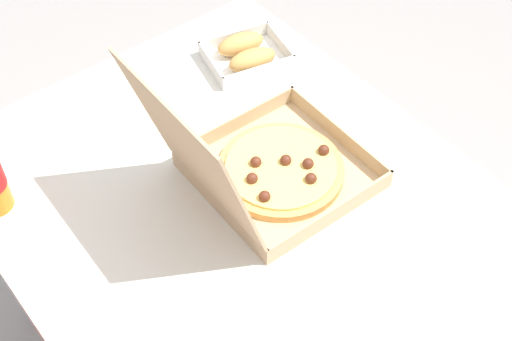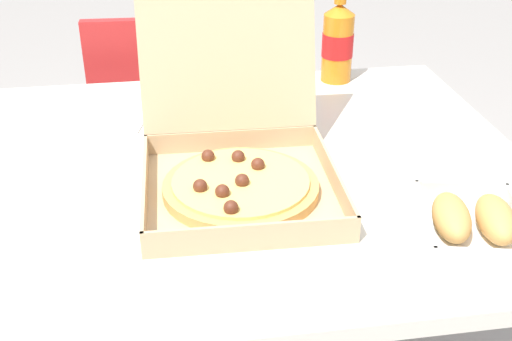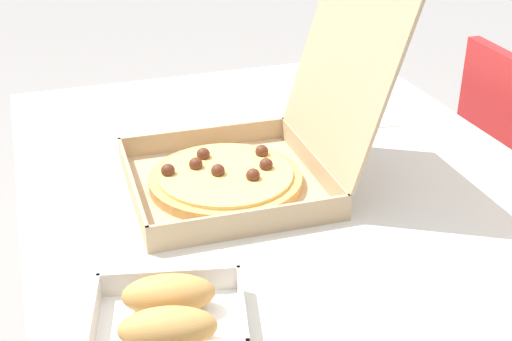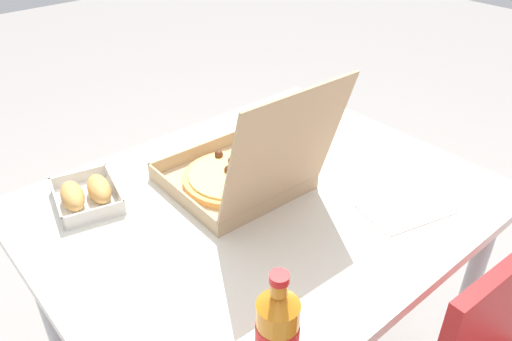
{
  "view_description": "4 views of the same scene",
  "coord_description": "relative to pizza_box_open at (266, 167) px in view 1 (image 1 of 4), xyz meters",
  "views": [
    {
      "loc": [
        -0.7,
        0.53,
        1.82
      ],
      "look_at": [
        0.04,
        -0.07,
        0.73
      ],
      "focal_mm": 49.18,
      "sensor_mm": 36.0,
      "label": 1
    },
    {
      "loc": [
        -0.11,
        -1.05,
        1.29
      ],
      "look_at": [
        0.04,
        -0.1,
        0.75
      ],
      "focal_mm": 45.86,
      "sensor_mm": 36.0,
      "label": 2
    },
    {
      "loc": [
        1.03,
        -0.4,
        1.29
      ],
      "look_at": [
        0.0,
        -0.05,
        0.73
      ],
      "focal_mm": 48.86,
      "sensor_mm": 36.0,
      "label": 3
    },
    {
      "loc": [
        0.69,
        0.78,
        1.47
      ],
      "look_at": [
        -0.04,
        -0.07,
        0.75
      ],
      "focal_mm": 35.09,
      "sensor_mm": 36.0,
      "label": 4
    }
  ],
  "objects": [
    {
      "name": "pizza_box_open",
      "position": [
        0.0,
        0.0,
        0.0
      ],
      "size": [
        0.34,
        0.43,
        0.36
      ],
      "color": "tan",
      "rests_on": "dining_table"
    },
    {
      "name": "dining_table",
      "position": [
        -0.02,
        0.07,
        -0.13
      ],
      "size": [
        1.13,
        0.91,
        0.71
      ],
      "color": "silver",
      "rests_on": "ground_plane"
    },
    {
      "name": "bread_side_box",
      "position": [
        0.33,
        -0.21,
        -0.03
      ],
      "size": [
        0.19,
        0.22,
        0.06
      ],
      "color": "white",
      "rests_on": "dining_table"
    }
  ]
}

